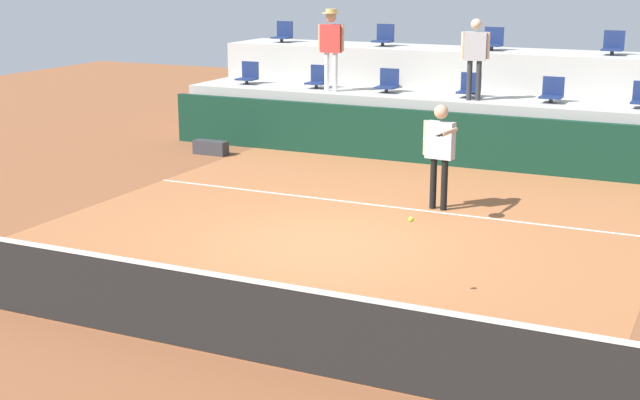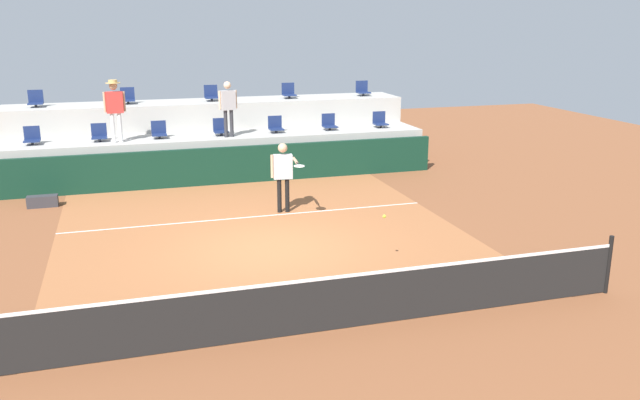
{
  "view_description": "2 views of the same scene",
  "coord_description": "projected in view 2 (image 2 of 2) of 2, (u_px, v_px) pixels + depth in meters",
  "views": [
    {
      "loc": [
        5.33,
        -11.42,
        3.94
      ],
      "look_at": [
        0.42,
        -1.02,
        0.96
      ],
      "focal_mm": 50.51,
      "sensor_mm": 36.0,
      "label": 1
    },
    {
      "loc": [
        -2.84,
        -12.94,
        4.73
      ],
      "look_at": [
        0.93,
        -0.47,
        1.13
      ],
      "focal_mm": 36.89,
      "sensor_mm": 36.0,
      "label": 2
    }
  ],
  "objects": [
    {
      "name": "stadium_chair_lower_left",
      "position": [
        99.0,
        134.0,
        19.3
      ],
      "size": [
        0.44,
        0.4,
        0.52
      ],
      "color": "#2D2D33",
      "rests_on": "seating_tier_lower"
    },
    {
      "name": "stadium_chair_upper_far_right",
      "position": [
        363.0,
        90.0,
        23.21
      ],
      "size": [
        0.44,
        0.4,
        0.52
      ],
      "color": "#2D2D33",
      "rests_on": "seating_tier_upper"
    },
    {
      "name": "court_inner_paint",
      "position": [
        262.0,
        234.0,
        14.92
      ],
      "size": [
        9.0,
        10.0,
        0.01
      ],
      "primitive_type": "cube",
      "color": "#A36038",
      "rests_on": "ground_plane"
    },
    {
      "name": "spectator_with_hat",
      "position": [
        115.0,
        104.0,
        18.84
      ],
      "size": [
        0.61,
        0.45,
        1.81
      ],
      "color": "white",
      "rests_on": "seating_tier_lower"
    },
    {
      "name": "court_service_line",
      "position": [
        250.0,
        217.0,
        16.21
      ],
      "size": [
        9.0,
        0.06,
        0.0
      ],
      "primitive_type": "cube",
      "color": "silver",
      "rests_on": "ground_plane"
    },
    {
      "name": "spectator_in_white",
      "position": [
        228.0,
        104.0,
        19.78
      ],
      "size": [
        0.59,
        0.27,
        1.68
      ],
      "color": "#2D2D33",
      "rests_on": "seating_tier_lower"
    },
    {
      "name": "equipment_bag",
      "position": [
        43.0,
        201.0,
        17.08
      ],
      "size": [
        0.76,
        0.28,
        0.3
      ],
      "primitive_type": "cube",
      "color": "#333338",
      "rests_on": "ground_plane"
    },
    {
      "name": "stadium_chair_lower_far_right",
      "position": [
        380.0,
        121.0,
        21.77
      ],
      "size": [
        0.44,
        0.4,
        0.52
      ],
      "color": "#2D2D33",
      "rests_on": "seating_tier_lower"
    },
    {
      "name": "stadium_chair_upper_far_left",
      "position": [
        36.0,
        100.0,
        20.22
      ],
      "size": [
        0.44,
        0.4,
        0.52
      ],
      "color": "#2D2D33",
      "rests_on": "seating_tier_upper"
    },
    {
      "name": "stadium_chair_lower_right",
      "position": [
        329.0,
        123.0,
        21.27
      ],
      "size": [
        0.44,
        0.4,
        0.52
      ],
      "color": "#2D2D33",
      "rests_on": "seating_tier_lower"
    },
    {
      "name": "stadium_chair_lower_far_left",
      "position": [
        32.0,
        137.0,
        18.79
      ],
      "size": [
        0.44,
        0.4,
        0.52
      ],
      "color": "#2D2D33",
      "rests_on": "seating_tier_lower"
    },
    {
      "name": "tennis_net",
      "position": [
        328.0,
        302.0,
        10.17
      ],
      "size": [
        10.48,
        0.08,
        1.07
      ],
      "color": "black",
      "rests_on": "ground_plane"
    },
    {
      "name": "ground_plane",
      "position": [
        272.0,
        249.0,
        14.0
      ],
      "size": [
        40.0,
        40.0,
        0.0
      ],
      "primitive_type": "plane",
      "color": "brown"
    },
    {
      "name": "tennis_ball",
      "position": [
        384.0,
        216.0,
        12.78
      ],
      "size": [
        0.07,
        0.07,
        0.07
      ],
      "color": "#CCE033"
    },
    {
      "name": "stadium_chair_lower_mid_right",
      "position": [
        276.0,
        126.0,
        20.78
      ],
      "size": [
        0.44,
        0.4,
        0.52
      ],
      "color": "#2D2D33",
      "rests_on": "seating_tier_lower"
    },
    {
      "name": "stadium_chair_lower_mid_left",
      "position": [
        159.0,
        131.0,
        19.77
      ],
      "size": [
        0.44,
        0.4,
        0.52
      ],
      "color": "#2D2D33",
      "rests_on": "seating_tier_lower"
    },
    {
      "name": "stadium_chair_upper_right",
      "position": [
        289.0,
        92.0,
        22.46
      ],
      "size": [
        0.44,
        0.4,
        0.52
      ],
      "color": "#2D2D33",
      "rests_on": "seating_tier_upper"
    },
    {
      "name": "tennis_player",
      "position": [
        283.0,
        170.0,
        16.34
      ],
      "size": [
        0.62,
        1.26,
        1.77
      ],
      "color": "black",
      "rests_on": "ground_plane"
    },
    {
      "name": "sponsor_backboard",
      "position": [
        227.0,
        166.0,
        19.38
      ],
      "size": [
        13.0,
        0.16,
        1.1
      ],
      "primitive_type": "cube",
      "color": "#0F3323",
      "rests_on": "ground_plane"
    },
    {
      "name": "seating_tier_upper",
      "position": [
        211.0,
        132.0,
        22.11
      ],
      "size": [
        13.0,
        1.8,
        2.1
      ],
      "primitive_type": "cube",
      "color": "#ADAAA3",
      "rests_on": "ground_plane"
    },
    {
      "name": "stadium_chair_lower_center",
      "position": [
        221.0,
        128.0,
        20.29
      ],
      "size": [
        0.44,
        0.4,
        0.52
      ],
      "color": "#2D2D33",
      "rests_on": "seating_tier_lower"
    },
    {
      "name": "stadium_chair_upper_center",
      "position": [
        211.0,
        94.0,
        21.72
      ],
      "size": [
        0.44,
        0.4,
        0.52
      ],
      "color": "#2D2D33",
      "rests_on": "seating_tier_upper"
    },
    {
      "name": "seating_tier_lower",
      "position": [
        220.0,
        155.0,
        20.56
      ],
      "size": [
        13.0,
        1.8,
        1.25
      ],
      "primitive_type": "cube",
      "color": "#ADAAA3",
      "rests_on": "ground_plane"
    },
    {
      "name": "stadium_chair_upper_left",
      "position": [
        128.0,
        97.0,
        20.98
      ],
      "size": [
        0.44,
        0.4,
        0.52
      ],
      "color": "#2D2D33",
      "rests_on": "seating_tier_upper"
    }
  ]
}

